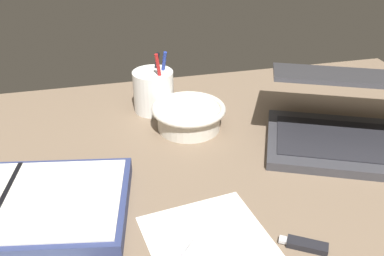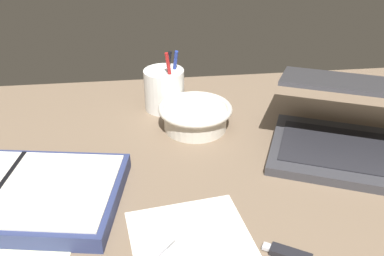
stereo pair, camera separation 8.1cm
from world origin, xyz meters
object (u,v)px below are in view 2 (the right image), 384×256
Objects in this scene: bowl at (195,116)px; pen_cup at (164,89)px; planner at (3,193)px; laptop at (355,129)px.

bowl is 12.24cm from pen_cup.
bowl is 1.08× the size of pen_cup.
bowl is at bearing 40.63° from planner.
pen_cup reaches higher than planner.
planner is (-35.65, -20.91, -1.41)cm from bowl.
bowl is at bearing -179.38° from laptop.
laptop is at bearing -32.77° from pen_cup.
bowl is 0.38× the size of planner.
laptop is 2.50× the size of bowl.
planner is (-29.65, -31.40, -3.32)cm from pen_cup.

